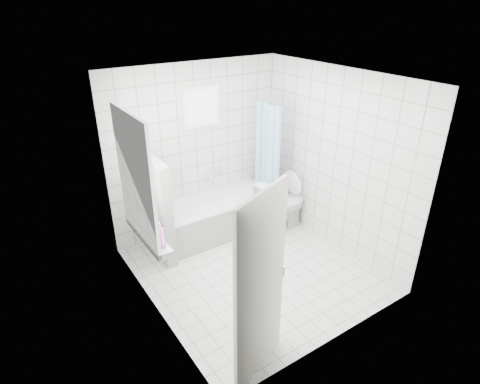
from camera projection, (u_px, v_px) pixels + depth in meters
ground at (253, 270)px, 5.54m from camera, size 3.00×3.00×0.00m
ceiling at (256, 77)px, 4.39m from camera, size 3.00×3.00×0.00m
wall_back at (197, 150)px, 6.08m from camera, size 2.80×0.02×2.60m
wall_front at (345, 240)px, 3.84m from camera, size 2.80×0.02×2.60m
wall_left at (147, 216)px, 4.26m from camera, size 0.02×3.00×2.60m
wall_right at (335, 161)px, 5.66m from camera, size 0.02×3.00×2.60m
window_left at (138, 180)px, 4.38m from camera, size 0.01×0.90×1.40m
window_back at (202, 107)px, 5.81m from camera, size 0.50×0.01×0.50m
window_sill at (149, 236)px, 4.73m from camera, size 0.18×1.02×0.08m
door at (260, 289)px, 3.66m from camera, size 0.76×0.33×2.00m
bathtub at (216, 216)px, 6.29m from camera, size 1.84×0.77×0.58m
partition_wall at (156, 208)px, 5.56m from camera, size 0.15×0.85×1.50m
tiled_ledge at (261, 194)px, 7.02m from camera, size 0.40×0.24×0.55m
toilet at (282, 205)px, 6.35m from camera, size 0.86×0.53×0.85m
curtain_rod at (264, 101)px, 5.95m from camera, size 0.02×0.80×0.02m
shower_curtain at (267, 160)px, 6.25m from camera, size 0.14×0.48×1.78m
tub_faucet at (210, 175)px, 6.34m from camera, size 0.18×0.06×0.06m
sill_bottles at (154, 230)px, 4.54m from camera, size 0.17×0.76×0.31m
ledge_bottles at (262, 175)px, 6.83m from camera, size 0.20×0.20×0.23m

